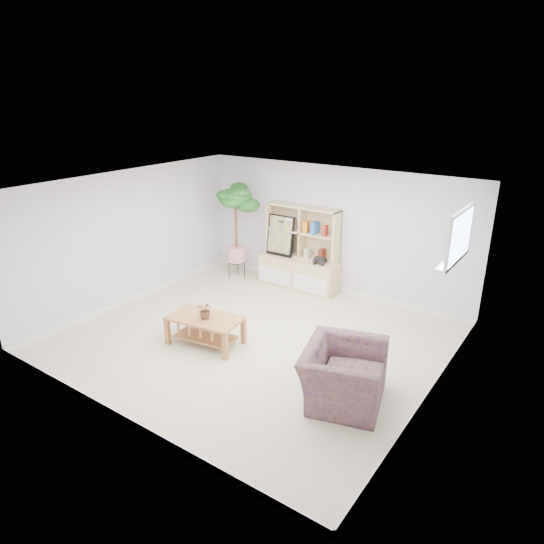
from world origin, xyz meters
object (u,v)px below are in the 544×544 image
Objects in this scene: storage_unit at (300,248)px; armchair at (343,371)px; coffee_table at (205,330)px; floor_tree at (236,232)px.

armchair is (2.42, -2.85, -0.40)m from storage_unit.
storage_unit is 3.76m from armchair.
floor_tree is (-1.39, 2.51, 0.75)m from coffee_table.
coffee_table is (0.04, -2.77, -0.58)m from storage_unit.
storage_unit is 1.39m from floor_tree.
storage_unit is 1.46× the size of coffee_table.
storage_unit reaches higher than armchair.
floor_tree reaches higher than storage_unit.
coffee_table is 0.57× the size of floor_tree.
storage_unit reaches higher than coffee_table.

